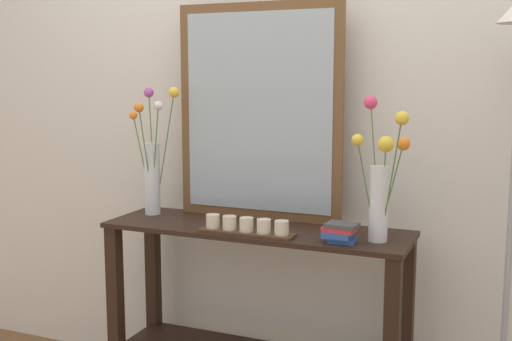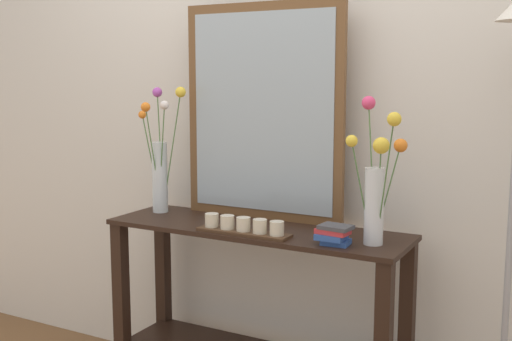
{
  "view_description": "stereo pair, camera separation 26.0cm",
  "coord_description": "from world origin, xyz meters",
  "px_view_note": "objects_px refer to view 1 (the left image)",
  "views": [
    {
      "loc": [
        1.0,
        -2.37,
        1.44
      ],
      "look_at": [
        0.0,
        0.0,
        1.06
      ],
      "focal_mm": 44.7,
      "sensor_mm": 36.0,
      "label": 1
    },
    {
      "loc": [
        1.23,
        -2.26,
        1.44
      ],
      "look_at": [
        0.0,
        0.0,
        1.06
      ],
      "focal_mm": 44.7,
      "sensor_mm": 36.0,
      "label": 2
    }
  ],
  "objects_px": {
    "console_table": "(256,300)",
    "candle_tray": "(247,227)",
    "vase_right": "(381,181)",
    "mirror_leaning": "(259,112)",
    "tall_vase_left": "(152,164)",
    "book_stack": "(340,233)"
  },
  "relations": [
    {
      "from": "book_stack",
      "to": "candle_tray",
      "type": "bearing_deg",
      "value": -177.48
    },
    {
      "from": "console_table",
      "to": "mirror_leaning",
      "type": "height_order",
      "value": "mirror_leaning"
    },
    {
      "from": "vase_right",
      "to": "book_stack",
      "type": "relative_size",
      "value": 4.04
    },
    {
      "from": "vase_right",
      "to": "mirror_leaning",
      "type": "bearing_deg",
      "value": 161.43
    },
    {
      "from": "book_stack",
      "to": "tall_vase_left",
      "type": "bearing_deg",
      "value": 170.11
    },
    {
      "from": "tall_vase_left",
      "to": "book_stack",
      "type": "distance_m",
      "value": 0.94
    },
    {
      "from": "console_table",
      "to": "book_stack",
      "type": "xyz_separation_m",
      "value": [
        0.39,
        -0.11,
        0.35
      ]
    },
    {
      "from": "tall_vase_left",
      "to": "book_stack",
      "type": "relative_size",
      "value": 4.24
    },
    {
      "from": "vase_right",
      "to": "candle_tray",
      "type": "relative_size",
      "value": 1.39
    },
    {
      "from": "mirror_leaning",
      "to": "vase_right",
      "type": "relative_size",
      "value": 1.7
    },
    {
      "from": "console_table",
      "to": "tall_vase_left",
      "type": "relative_size",
      "value": 2.23
    },
    {
      "from": "tall_vase_left",
      "to": "vase_right",
      "type": "relative_size",
      "value": 1.05
    },
    {
      "from": "tall_vase_left",
      "to": "vase_right",
      "type": "xyz_separation_m",
      "value": [
        1.04,
        -0.08,
        0.0
      ]
    },
    {
      "from": "mirror_leaning",
      "to": "book_stack",
      "type": "relative_size",
      "value": 6.88
    },
    {
      "from": "console_table",
      "to": "candle_tray",
      "type": "bearing_deg",
      "value": -84.19
    },
    {
      "from": "tall_vase_left",
      "to": "console_table",
      "type": "bearing_deg",
      "value": -5.23
    },
    {
      "from": "tall_vase_left",
      "to": "book_stack",
      "type": "xyz_separation_m",
      "value": [
        0.91,
        -0.16,
        -0.19
      ]
    },
    {
      "from": "mirror_leaning",
      "to": "tall_vase_left",
      "type": "xyz_separation_m",
      "value": [
        -0.47,
        -0.11,
        -0.23
      ]
    },
    {
      "from": "mirror_leaning",
      "to": "vase_right",
      "type": "height_order",
      "value": "mirror_leaning"
    },
    {
      "from": "book_stack",
      "to": "mirror_leaning",
      "type": "bearing_deg",
      "value": 148.42
    },
    {
      "from": "book_stack",
      "to": "console_table",
      "type": "bearing_deg",
      "value": 164.03
    },
    {
      "from": "console_table",
      "to": "book_stack",
      "type": "distance_m",
      "value": 0.54
    }
  ]
}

